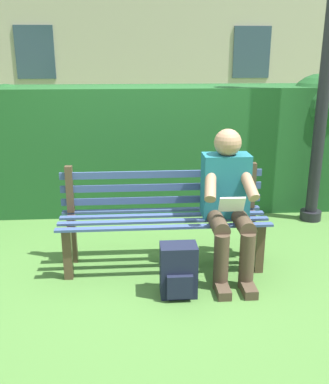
{
  "coord_description": "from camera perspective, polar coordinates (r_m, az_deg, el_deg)",
  "views": [
    {
      "loc": [
        0.24,
        3.38,
        1.75
      ],
      "look_at": [
        0.0,
        0.1,
        0.7
      ],
      "focal_mm": 40.86,
      "sensor_mm": 36.0,
      "label": 1
    }
  ],
  "objects": [
    {
      "name": "person_seated",
      "position": [
        3.55,
        8.29,
        -0.97
      ],
      "size": [
        0.44,
        0.73,
        1.18
      ],
      "color": "#1E6672",
      "rests_on": "ground"
    },
    {
      "name": "ground",
      "position": [
        3.81,
        -0.11,
        -9.64
      ],
      "size": [
        60.0,
        60.0,
        0.0
      ],
      "primitive_type": "plane",
      "color": "#477533"
    },
    {
      "name": "park_bench",
      "position": [
        3.7,
        -0.19,
        -3.05
      ],
      "size": [
        1.73,
        0.46,
        0.85
      ],
      "color": "#4C3828",
      "rests_on": "ground"
    },
    {
      "name": "backpack",
      "position": [
        3.32,
        1.84,
        -10.22
      ],
      "size": [
        0.27,
        0.26,
        0.41
      ],
      "color": "#191E33",
      "rests_on": "ground"
    },
    {
      "name": "hedge_backdrop",
      "position": [
        5.08,
        -1.51,
        6.14
      ],
      "size": [
        6.36,
        0.85,
        1.54
      ],
      "color": "#1E5123",
      "rests_on": "ground"
    }
  ]
}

